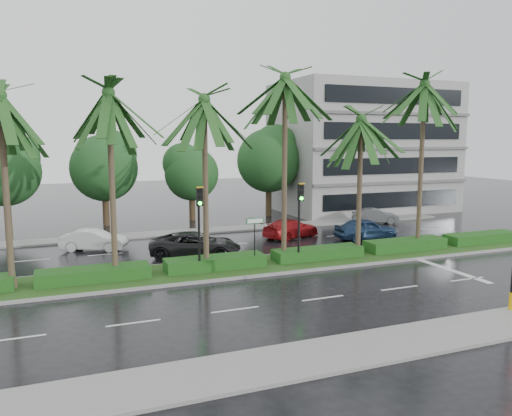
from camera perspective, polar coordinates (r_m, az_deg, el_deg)
name	(u,v)px	position (r m, az deg, el deg)	size (l,w,h in m)	color
ground	(276,270)	(26.27, 2.30, -7.11)	(120.00, 120.00, 0.00)	black
near_sidewalk	(399,342)	(17.89, 16.07, -14.51)	(40.00, 2.40, 0.12)	gray
far_sidewalk	(211,230)	(37.28, -5.18, -2.57)	(40.00, 2.00, 0.12)	gray
median	(269,264)	(27.14, 1.44, -6.44)	(36.00, 4.00, 0.15)	gray
hedge	(269,258)	(27.05, 1.44, -5.68)	(35.20, 1.40, 0.60)	#154A18
lane_markings	(331,267)	(27.24, 8.56, -6.63)	(34.00, 13.06, 0.01)	silver
palm_row	(246,108)	(25.90, -1.10, 11.36)	(26.30, 4.20, 10.69)	#3D3123
signal_median_left	(199,217)	(24.62, -6.50, -1.03)	(0.34, 0.42, 4.36)	black
signal_median_right	(300,211)	(26.56, 5.04, -0.36)	(0.34, 0.42, 4.36)	black
street_sign	(255,230)	(25.86, -0.14, -2.51)	(0.95, 0.09, 2.60)	black
bg_trees	(189,164)	(42.08, -7.63, 5.03)	(32.89, 5.64, 8.14)	#352A18
building	(362,148)	(49.43, 12.05, 6.77)	(16.00, 10.00, 12.00)	gray
car_white	(94,240)	(32.29, -18.03, -3.48)	(3.93, 1.37, 1.30)	silver
car_darkgrey	(196,245)	(29.17, -6.91, -4.19)	(5.22, 2.41, 1.45)	black
car_red	(291,228)	(34.72, 4.03, -2.34)	(4.46, 1.81, 1.29)	maroon
car_blue	(366,229)	(34.87, 12.43, -2.33)	(4.26, 1.71, 1.45)	navy
car_grey	(376,216)	(41.71, 13.51, -0.88)	(3.69, 1.29, 1.22)	#5D5F62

